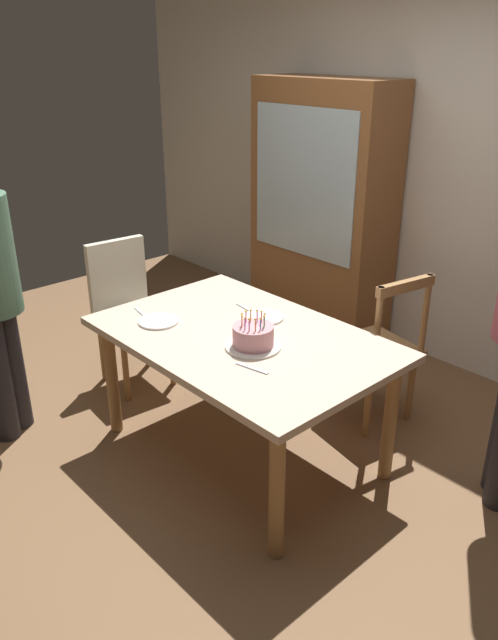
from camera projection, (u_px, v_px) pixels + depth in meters
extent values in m
plane|color=brown|center=(243.00, 451.00, 3.50)|extent=(6.40, 6.40, 0.00)
cube|color=silver|center=(448.00, 177.00, 4.11)|extent=(6.40, 0.10, 2.60)
cube|color=beige|center=(242.00, 338.00, 3.21)|extent=(1.54, 1.02, 0.04)
cylinder|color=#9E7042|center=(112.00, 379.00, 3.56)|extent=(0.07, 0.07, 0.69)
cylinder|color=#9E7042|center=(277.00, 493.00, 2.66)|extent=(0.07, 0.07, 0.69)
cylinder|color=#9E7042|center=(221.00, 337.00, 4.07)|extent=(0.07, 0.07, 0.69)
cylinder|color=#9E7042|center=(390.00, 421.00, 3.16)|extent=(0.07, 0.07, 0.69)
cylinder|color=silver|center=(253.00, 346.00, 3.07)|extent=(0.28, 0.28, 0.01)
cylinder|color=#D18C93|center=(253.00, 336.00, 3.05)|extent=(0.20, 0.20, 0.10)
cylinder|color=#4C7FE5|center=(260.00, 325.00, 2.97)|extent=(0.01, 0.01, 0.05)
sphere|color=#FFC64C|center=(260.00, 318.00, 2.96)|extent=(0.01, 0.01, 0.01)
cylinder|color=#66CC72|center=(264.00, 323.00, 2.99)|extent=(0.01, 0.01, 0.05)
sphere|color=#FFC64C|center=(264.00, 316.00, 2.98)|extent=(0.01, 0.01, 0.01)
cylinder|color=#D872CC|center=(265.00, 320.00, 3.02)|extent=(0.01, 0.01, 0.05)
sphere|color=#FFC64C|center=(265.00, 314.00, 3.01)|extent=(0.01, 0.01, 0.01)
cylinder|color=#E54C4C|center=(261.00, 318.00, 3.05)|extent=(0.01, 0.01, 0.05)
sphere|color=#FFC64C|center=(261.00, 311.00, 3.04)|extent=(0.01, 0.01, 0.01)
cylinder|color=#D872CC|center=(257.00, 317.00, 3.06)|extent=(0.01, 0.01, 0.05)
sphere|color=#FFC64C|center=(257.00, 310.00, 3.05)|extent=(0.01, 0.01, 0.01)
cylinder|color=#F2994C|center=(251.00, 316.00, 3.06)|extent=(0.01, 0.01, 0.05)
sphere|color=#FFC64C|center=(251.00, 310.00, 3.05)|extent=(0.01, 0.01, 0.01)
cylinder|color=#D872CC|center=(246.00, 317.00, 3.05)|extent=(0.01, 0.01, 0.05)
sphere|color=#FFC64C|center=(246.00, 311.00, 3.04)|extent=(0.01, 0.01, 0.01)
cylinder|color=#D872CC|center=(242.00, 320.00, 3.02)|extent=(0.01, 0.01, 0.05)
sphere|color=#FFC64C|center=(242.00, 314.00, 3.01)|extent=(0.01, 0.01, 0.01)
cylinder|color=#F2994C|center=(242.00, 322.00, 3.00)|extent=(0.01, 0.01, 0.05)
sphere|color=#FFC64C|center=(242.00, 316.00, 2.99)|extent=(0.01, 0.01, 0.01)
cylinder|color=#D872CC|center=(245.00, 324.00, 2.98)|extent=(0.01, 0.01, 0.05)
sphere|color=#FFC64C|center=(245.00, 318.00, 2.96)|extent=(0.01, 0.01, 0.01)
cylinder|color=#D872CC|center=(249.00, 326.00, 2.96)|extent=(0.01, 0.01, 0.05)
sphere|color=#FFC64C|center=(249.00, 319.00, 2.95)|extent=(0.01, 0.01, 0.01)
cylinder|color=#F2994C|center=(255.00, 326.00, 2.96)|extent=(0.01, 0.01, 0.05)
sphere|color=#FFC64C|center=(255.00, 319.00, 2.95)|extent=(0.01, 0.01, 0.01)
cylinder|color=white|center=(159.00, 321.00, 3.34)|extent=(0.22, 0.22, 0.01)
cylinder|color=white|center=(264.00, 317.00, 3.39)|extent=(0.22, 0.22, 0.01)
cube|color=silver|center=(142.00, 313.00, 3.45)|extent=(0.18, 0.05, 0.01)
cube|color=silver|center=(246.00, 309.00, 3.51)|extent=(0.18, 0.04, 0.01)
cube|color=silver|center=(252.00, 368.00, 2.87)|extent=(0.18, 0.05, 0.01)
cube|color=#9E7042|center=(373.00, 350.00, 3.67)|extent=(0.52, 0.52, 0.05)
cylinder|color=#9E7042|center=(372.00, 366.00, 3.98)|extent=(0.04, 0.04, 0.42)
cylinder|color=#9E7042|center=(331.00, 380.00, 3.82)|extent=(0.04, 0.04, 0.42)
cylinder|color=#9E7042|center=(411.00, 389.00, 3.72)|extent=(0.04, 0.04, 0.42)
cylinder|color=#9E7042|center=(368.00, 405.00, 3.55)|extent=(0.04, 0.04, 0.42)
cylinder|color=#9E7042|center=(425.00, 316.00, 3.50)|extent=(0.04, 0.04, 0.50)
cylinder|color=#9E7042|center=(377.00, 330.00, 3.33)|extent=(0.04, 0.04, 0.50)
cube|color=#9E7042|center=(406.00, 286.00, 3.32)|extent=(0.12, 0.40, 0.06)
cube|color=beige|center=(134.00, 321.00, 4.05)|extent=(0.48, 0.48, 0.05)
cylinder|color=#9E7042|center=(126.00, 370.00, 3.93)|extent=(0.04, 0.04, 0.42)
cylinder|color=#9E7042|center=(172.00, 355.00, 4.11)|extent=(0.04, 0.04, 0.42)
cylinder|color=#9E7042|center=(103.00, 351.00, 4.17)|extent=(0.04, 0.04, 0.42)
cylinder|color=#9E7042|center=(147.00, 338.00, 4.36)|extent=(0.04, 0.04, 0.42)
cube|color=beige|center=(117.00, 277.00, 4.09)|extent=(0.09, 0.40, 0.50)
cylinder|color=#262328|center=(12.00, 368.00, 3.60)|extent=(0.14, 0.14, 0.77)
cube|color=brown|center=(322.00, 212.00, 4.64)|extent=(1.10, 0.44, 1.90)
cube|color=silver|center=(303.00, 183.00, 4.40)|extent=(0.94, 0.01, 1.04)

